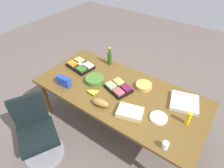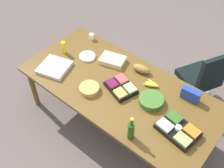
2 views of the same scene
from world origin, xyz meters
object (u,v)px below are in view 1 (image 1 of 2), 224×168
Objects in this scene: fruit_platter at (118,88)px; bread_loaf at (100,103)px; conference_table at (119,94)px; paper_plate_stack at (159,118)px; banana_bunch at (93,92)px; pizza_box at (184,102)px; sheet_cake at (130,112)px; wine_bottle at (110,58)px; salad_bowl at (95,80)px; chip_bowl at (144,86)px; chip_bag_blue at (64,81)px; mustard_bottle at (188,119)px; office_chair at (38,136)px; veggie_tray at (80,66)px; paper_cup at (165,145)px.

fruit_platter is 0.40m from bread_loaf.
paper_plate_stack is (0.69, -0.15, 0.07)m from conference_table.
fruit_platter reaches higher than banana_bunch.
sheet_cake is at bearing -147.00° from pizza_box.
salad_bowl is at bearing -79.28° from wine_bottle.
wine_bottle is at bearing 165.10° from chip_bowl.
chip_bag_blue is at bearing -104.19° from wine_bottle.
bread_loaf is at bearing -160.38° from mustard_bottle.
wine_bottle is (-1.52, 0.50, 0.03)m from mustard_bottle.
banana_bunch is 0.27m from salad_bowl.
pizza_box is (0.86, 0.29, 0.08)m from conference_table.
salad_bowl is 0.75m from chip_bowl.
paper_plate_stack is at bearing 35.41° from office_chair.
veggie_tray is at bearing 170.55° from paper_plate_stack.
salad_bowl is (-0.40, -0.06, 0.00)m from fruit_platter.
sheet_cake is 0.41m from bread_loaf.
pizza_box is at bearing 22.57° from chip_bag_blue.
paper_cup is 0.28× the size of sheet_cake.
salad_bowl is at bearing 46.72° from chip_bag_blue.
banana_bunch reaches higher than conference_table.
banana_bunch is at bearing -168.93° from mustard_bottle.
fruit_platter reaches higher than pizza_box.
mustard_bottle is at bearing -18.26° from wine_bottle.
salad_bowl is 1.20× the size of bread_loaf.
fruit_platter is 1.78× the size of bread_loaf.
chip_bag_blue is 0.89m from wine_bottle.
paper_cup is at bearing -18.24° from salad_bowl.
wine_bottle is at bearing 108.08° from banana_bunch.
mustard_bottle is 0.80m from chip_bowl.
bread_loaf is at bearing 50.11° from office_chair.
conference_table is at bearing 178.77° from mustard_bottle.
salad_bowl is at bearing -154.91° from chip_bowl.
wine_bottle is at bearing 152.50° from paper_plate_stack.
chip_bowl is at bearing 57.39° from office_chair.
banana_bunch is 0.79m from wine_bottle.
mustard_bottle is at bearing -1.23° from conference_table.
office_chair reaches higher than paper_cup.
paper_plate_stack is at bearing -12.36° from conference_table.
chip_bag_blue is (-0.32, -0.34, 0.04)m from salad_bowl.
fruit_platter is (-0.03, 0.01, 0.09)m from conference_table.
mustard_bottle is 0.34m from paper_plate_stack.
mustard_bottle is at bearing 79.92° from paper_cup.
office_chair is at bearing -153.69° from pizza_box.
veggie_tray is (-0.59, 0.38, 0.01)m from banana_bunch.
veggie_tray is 0.46m from salad_bowl.
office_chair is at bearing -158.88° from paper_cup.
paper_cup reaches higher than banana_bunch.
sheet_cake is (0.64, -0.02, 0.01)m from banana_bunch.
conference_table is 1.27m from office_chair.
mustard_bottle is at bearing 11.07° from banana_bunch.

